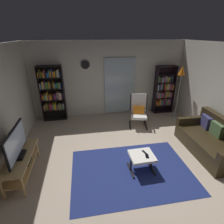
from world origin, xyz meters
name	(u,v)px	position (x,y,z in m)	size (l,w,h in m)	color
ground_plane	(128,163)	(0.00, 0.00, 0.00)	(7.02, 7.02, 0.00)	tan
wall_back	(109,79)	(0.00, 2.90, 1.30)	(5.60, 0.06, 2.60)	beige
glass_door_panel	(120,86)	(0.38, 2.83, 1.05)	(1.10, 0.01, 2.00)	silver
area_rug	(131,171)	(0.01, -0.27, 0.00)	(2.62, 1.83, 0.01)	navy
tv_stand	(21,162)	(-2.31, 0.03, 0.33)	(0.46, 1.29, 0.49)	tan
television	(16,144)	(-2.31, 0.02, 0.80)	(0.20, 1.03, 0.63)	black
bookshelf_near_tv	(52,92)	(-1.96, 2.70, 1.01)	(0.78, 0.30, 1.87)	black
bookshelf_near_sofa	(164,91)	(2.03, 2.68, 0.85)	(0.72, 0.30, 1.76)	black
leather_sofa	(212,141)	(2.21, 0.10, 0.31)	(0.91, 1.76, 0.88)	#2E2414
lounge_armchair	(139,109)	(0.81, 1.83, 0.53)	(0.69, 0.76, 1.02)	black
ottoman	(142,158)	(0.23, -0.26, 0.33)	(0.53, 0.50, 0.40)	white
tv_remote	(144,152)	(0.31, -0.19, 0.41)	(0.04, 0.14, 0.02)	black
cell_phone	(147,156)	(0.32, -0.32, 0.41)	(0.07, 0.14, 0.01)	black
floor_lamp_by_shelf	(181,74)	(2.31, 2.13, 1.56)	(0.24, 0.24, 1.84)	#A5A5AD
wall_clock	(85,65)	(-0.80, 2.82, 1.85)	(0.29, 0.03, 0.29)	silver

